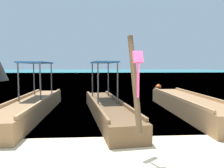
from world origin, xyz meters
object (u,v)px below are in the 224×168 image
at_px(longtail_boat_green_ribbon, 31,106).
at_px(mooring_buoy_near, 158,87).
at_px(longtail_boat_pink_ribbon, 107,108).
at_px(longtail_boat_orange_ribbon, 189,105).

distance_m(longtail_boat_green_ribbon, mooring_buoy_near, 11.07).
relative_size(longtail_boat_pink_ribbon, mooring_buoy_near, 16.47).
height_order(longtail_boat_green_ribbon, longtail_boat_orange_ribbon, longtail_boat_green_ribbon).
relative_size(longtail_boat_green_ribbon, mooring_buoy_near, 17.09).
distance_m(longtail_boat_pink_ribbon, mooring_buoy_near, 9.80).
xyz_separation_m(longtail_boat_pink_ribbon, mooring_buoy_near, (4.35, 8.78, -0.11)).
bearing_deg(longtail_boat_green_ribbon, longtail_boat_orange_ribbon, -0.25).
bearing_deg(longtail_boat_green_ribbon, longtail_boat_pink_ribbon, -6.62).
bearing_deg(mooring_buoy_near, longtail_boat_green_ribbon, -130.24).
relative_size(longtail_boat_orange_ribbon, mooring_buoy_near, 15.85).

